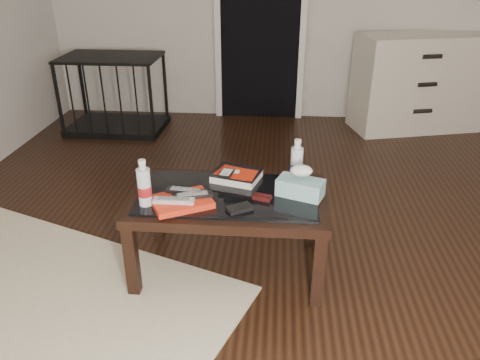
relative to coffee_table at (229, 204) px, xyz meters
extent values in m
plane|color=black|center=(0.43, 0.21, -0.40)|extent=(5.00, 5.00, 0.00)
cube|color=black|center=(0.03, 2.68, 0.60)|extent=(0.80, 0.05, 2.00)
cube|color=silver|center=(-0.39, 2.65, 0.60)|extent=(0.06, 0.04, 2.04)
cube|color=silver|center=(0.45, 2.65, 0.60)|extent=(0.06, 0.04, 2.04)
cube|color=black|center=(-0.46, -0.26, -0.20)|extent=(0.06, 0.06, 0.40)
cube|color=black|center=(0.46, -0.26, -0.20)|extent=(0.06, 0.06, 0.40)
cube|color=black|center=(-0.46, 0.26, -0.20)|extent=(0.06, 0.06, 0.40)
cube|color=black|center=(0.46, 0.26, -0.20)|extent=(0.06, 0.06, 0.40)
cube|color=black|center=(0.00, 0.00, 0.03)|extent=(1.00, 0.60, 0.05)
cube|color=black|center=(0.00, 0.00, 0.06)|extent=(0.90, 0.50, 0.01)
cube|color=beige|center=(-1.01, -0.52, -0.39)|extent=(2.40, 2.11, 0.01)
cube|color=beige|center=(1.57, 2.44, 0.05)|extent=(1.29, 0.78, 0.90)
cylinder|color=black|center=(1.57, 2.18, -0.15)|extent=(0.18, 0.08, 0.04)
cylinder|color=black|center=(1.57, 2.18, 0.10)|extent=(0.18, 0.08, 0.04)
cylinder|color=black|center=(1.57, 2.18, 0.35)|extent=(0.18, 0.08, 0.04)
cube|color=black|center=(-1.33, 2.15, -0.37)|extent=(0.92, 0.63, 0.06)
cube|color=black|center=(-1.33, 2.15, 0.30)|extent=(0.92, 0.63, 0.02)
cube|color=black|center=(-1.76, 1.87, -0.05)|extent=(0.03, 0.03, 0.70)
cube|color=black|center=(-0.90, 1.87, -0.05)|extent=(0.03, 0.03, 0.70)
cube|color=black|center=(-1.76, 2.43, -0.05)|extent=(0.03, 0.03, 0.70)
cube|color=black|center=(-0.90, 2.43, -0.05)|extent=(0.03, 0.03, 0.70)
cube|color=red|center=(-0.22, -0.13, 0.08)|extent=(0.35, 0.32, 0.03)
cube|color=#BABABF|center=(-0.25, -0.17, 0.11)|extent=(0.20, 0.05, 0.02)
cube|color=black|center=(-0.17, -0.11, 0.11)|extent=(0.21, 0.11, 0.02)
cube|color=black|center=(-0.21, -0.07, 0.11)|extent=(0.20, 0.08, 0.02)
cube|color=black|center=(0.03, 0.17, 0.09)|extent=(0.30, 0.26, 0.05)
cube|color=#B4220C|center=(0.02, 0.16, 0.11)|extent=(0.23, 0.20, 0.01)
cube|color=black|center=(-0.02, 0.12, 0.12)|extent=(0.08, 0.11, 0.02)
cube|color=black|center=(0.17, -0.05, 0.08)|extent=(0.10, 0.07, 0.02)
cube|color=black|center=(0.07, -0.16, 0.07)|extent=(0.14, 0.12, 0.02)
cylinder|color=silver|center=(-0.39, -0.15, 0.18)|extent=(0.07, 0.07, 0.24)
cylinder|color=silver|center=(0.35, 0.18, 0.18)|extent=(0.08, 0.08, 0.24)
cube|color=teal|center=(0.36, 0.01, 0.11)|extent=(0.26, 0.19, 0.09)
camera|label=1|loc=(0.24, -2.12, 1.19)|focal=35.00mm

